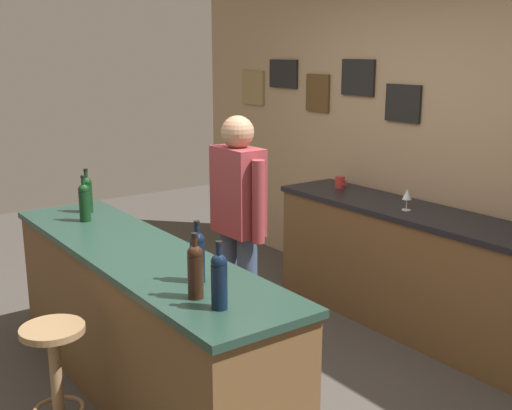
{
  "coord_description": "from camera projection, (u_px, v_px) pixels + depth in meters",
  "views": [
    {
      "loc": [
        3.15,
        -1.86,
        2.01
      ],
      "look_at": [
        -0.03,
        0.45,
        1.05
      ],
      "focal_mm": 44.46,
      "sensor_mm": 36.0,
      "label": 1
    }
  ],
  "objects": [
    {
      "name": "back_wall",
      "position": [
        427.0,
        131.0,
        4.83
      ],
      "size": [
        6.0,
        0.09,
        2.8
      ],
      "color": "tan",
      "rests_on": "ground_plane"
    },
    {
      "name": "wine_bottle_e",
      "position": [
        219.0,
        279.0,
        2.72
      ],
      "size": [
        0.07,
        0.07,
        0.31
      ],
      "color": "black",
      "rests_on": "bar_counter"
    },
    {
      "name": "ground_plane",
      "position": [
        202.0,
        377.0,
        4.02
      ],
      "size": [
        10.0,
        10.0,
        0.0
      ],
      "primitive_type": "plane",
      "color": "#423D38"
    },
    {
      "name": "wine_glass_a",
      "position": [
        407.0,
        195.0,
        4.5
      ],
      "size": [
        0.07,
        0.07,
        0.16
      ],
      "color": "silver",
      "rests_on": "side_counter"
    },
    {
      "name": "wine_bottle_b",
      "position": [
        84.0,
        201.0,
        4.13
      ],
      "size": [
        0.07,
        0.07,
        0.31
      ],
      "color": "black",
      "rests_on": "bar_counter"
    },
    {
      "name": "bartender",
      "position": [
        238.0,
        222.0,
        4.09
      ],
      "size": [
        0.52,
        0.21,
        1.62
      ],
      "color": "#384766",
      "rests_on": "ground_plane"
    },
    {
      "name": "bar_stool",
      "position": [
        55.0,
        367.0,
        3.19
      ],
      "size": [
        0.32,
        0.32,
        0.68
      ],
      "color": "olive",
      "rests_on": "ground_plane"
    },
    {
      "name": "wine_bottle_a",
      "position": [
        87.0,
        193.0,
        4.36
      ],
      "size": [
        0.07,
        0.07,
        0.31
      ],
      "color": "black",
      "rests_on": "bar_counter"
    },
    {
      "name": "side_counter",
      "position": [
        427.0,
        274.0,
        4.54
      ],
      "size": [
        2.69,
        0.56,
        0.9
      ],
      "color": "brown",
      "rests_on": "ground_plane"
    },
    {
      "name": "bar_counter",
      "position": [
        141.0,
        325.0,
        3.68
      ],
      "size": [
        2.53,
        0.6,
        0.92
      ],
      "color": "brown",
      "rests_on": "ground_plane"
    },
    {
      "name": "wine_bottle_c",
      "position": [
        197.0,
        255.0,
        3.04
      ],
      "size": [
        0.07,
        0.07,
        0.31
      ],
      "color": "black",
      "rests_on": "bar_counter"
    },
    {
      "name": "coffee_mug",
      "position": [
        340.0,
        182.0,
        5.25
      ],
      "size": [
        0.13,
        0.08,
        0.09
      ],
      "color": "#B2332D",
      "rests_on": "side_counter"
    },
    {
      "name": "wine_bottle_d",
      "position": [
        195.0,
        269.0,
        2.84
      ],
      "size": [
        0.07,
        0.07,
        0.31
      ],
      "color": "black",
      "rests_on": "bar_counter"
    }
  ]
}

